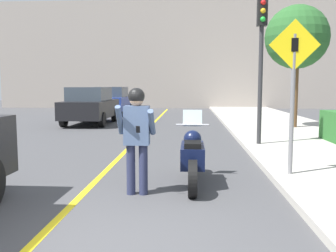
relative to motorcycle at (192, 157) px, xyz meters
name	(u,v)px	position (x,y,z in m)	size (l,w,h in m)	color
ground_plane	(84,249)	(-1.16, -2.74, -0.49)	(80.00, 80.00, 0.00)	#424244
road_center_line	(126,151)	(-1.76, 3.26, -0.49)	(0.12, 36.00, 0.01)	yellow
building_backdrop	(176,55)	(-1.16, 23.26, 3.65)	(28.00, 1.20, 8.29)	gray
motorcycle	(192,157)	(0.00, 0.00, 0.00)	(0.62, 2.14, 1.28)	black
person_biker	(137,130)	(-0.89, -0.69, 0.55)	(0.59, 0.47, 1.70)	#282D4C
crossing_sign	(293,82)	(1.80, 0.39, 1.31)	(0.91, 0.08, 2.79)	slate
traffic_light	(261,44)	(1.88, 4.00, 2.39)	(0.26, 0.30, 3.99)	#2D2D30
street_tree	(297,38)	(4.04, 8.45, 3.09)	(2.43, 2.43, 4.70)	brown
parked_car_black	(90,105)	(-4.58, 10.23, 0.36)	(1.88, 4.20, 1.68)	black
parked_car_blue	(113,101)	(-4.73, 15.86, 0.36)	(1.88, 4.20, 1.68)	black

